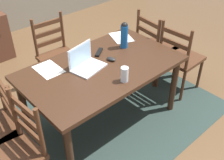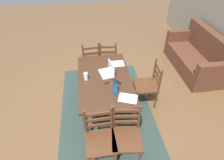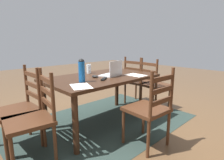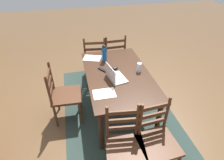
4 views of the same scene
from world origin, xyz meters
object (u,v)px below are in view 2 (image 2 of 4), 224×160
water_bottle (115,87)px  tv_remote (117,82)px  dining_table (105,82)px  laptop (108,71)px  drinking_glass (86,76)px  chair_right_far (126,136)px  chair_right_near (100,140)px  chair_left_far (107,58)px  couch (196,57)px  chair_far_head (148,85)px  chair_left_near (92,59)px  computer_mouse (106,82)px

water_bottle → tv_remote: bearing=163.6°
dining_table → laptop: (-0.14, 0.09, 0.14)m
drinking_glass → water_bottle: bearing=46.0°
chair_right_far → chair_right_near: bearing=-90.0°
chair_left_far → couch: couch is taller
chair_far_head → chair_right_far: bearing=-31.1°
chair_left_near → chair_left_far: 0.38m
drinking_glass → laptop: bearing=106.2°
chair_left_near → chair_right_far: same height
chair_left_far → chair_right_far: 2.17m
chair_right_far → drinking_glass: 1.27m
chair_right_near → water_bottle: 0.84m
chair_right_near → water_bottle: water_bottle is taller
chair_left_far → laptop: (0.95, -0.10, 0.33)m
chair_far_head → tv_remote: size_ratio=5.59×
drinking_glass → computer_mouse: (0.15, 0.35, -0.05)m
dining_table → chair_far_head: (0.00, 0.85, -0.19)m
computer_mouse → tv_remote: (0.01, 0.20, -0.01)m
chair_right_near → drinking_glass: 1.16m
chair_left_near → chair_left_far: same height
chair_left_far → chair_far_head: same height
chair_left_far → chair_right_far: (2.17, 0.01, 0.00)m
chair_right_near → water_bottle: bearing=154.2°
drinking_glass → couch: bearing=109.4°
couch → chair_right_far: bearing=-47.2°
chair_left_near → chair_far_head: (1.09, 1.04, 0.00)m
chair_far_head → dining_table: bearing=-90.1°
dining_table → tv_remote: tv_remote is taller
chair_left_near → laptop: (0.95, 0.28, 0.33)m
couch → drinking_glass: bearing=-70.6°
chair_far_head → laptop: bearing=-100.5°
dining_table → chair_right_far: chair_right_far is taller
chair_left_near → couch: (0.09, 2.63, -0.11)m
couch → chair_left_far: bearing=-92.4°
chair_far_head → couch: bearing=122.1°
chair_left_far → couch: size_ratio=0.53×
computer_mouse → tv_remote: size_ratio=0.59×
chair_right_far → computer_mouse: bearing=-168.9°
water_bottle → drinking_glass: 0.64m
chair_right_far → chair_far_head: size_ratio=1.00×
computer_mouse → chair_left_far: bearing=158.1°
dining_table → computer_mouse: (0.13, 0.01, 0.10)m
chair_left_far → laptop: laptop is taller
chair_right_far → couch: couch is taller
laptop → water_bottle: water_bottle is taller
computer_mouse → chair_left_near: bearing=175.6°
chair_right_near → chair_right_far: bearing=90.0°
water_bottle → chair_left_far: bearing=177.6°
chair_right_far → water_bottle: water_bottle is taller
chair_right_near → chair_left_far: size_ratio=1.00×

